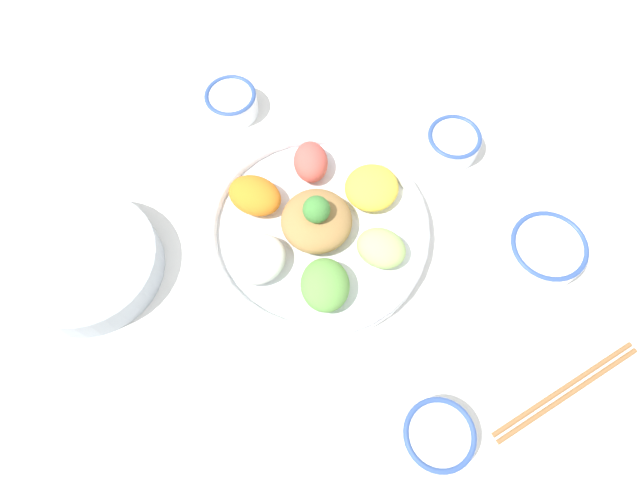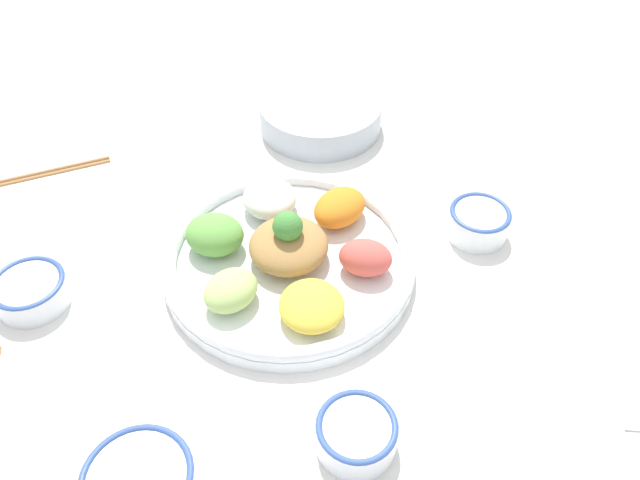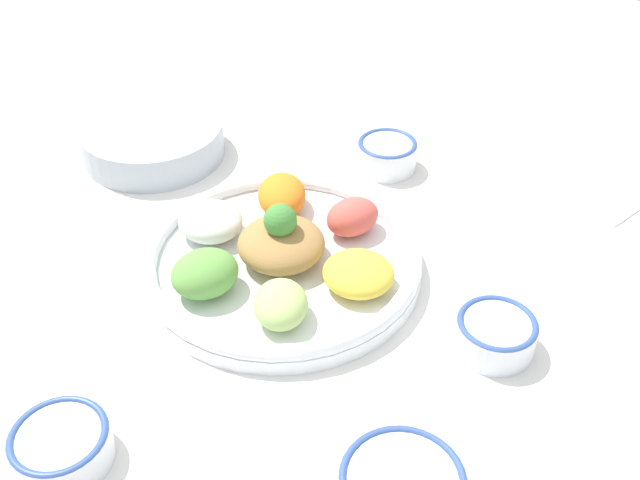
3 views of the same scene
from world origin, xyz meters
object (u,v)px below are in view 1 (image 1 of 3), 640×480
(salad_platter, at_px, (316,227))
(side_serving_bowl, at_px, (87,262))
(sauce_bowl_dark, at_px, (453,142))
(chopsticks_pair_far, at_px, (567,391))
(rice_bowl_plain, at_px, (232,102))
(sauce_bowl_red, at_px, (438,436))
(serving_spoon_extra, at_px, (377,25))
(serving_spoon_main, at_px, (510,80))
(rice_bowl_blue, at_px, (546,250))

(salad_platter, bearing_deg, side_serving_bowl, 162.27)
(sauce_bowl_dark, distance_m, chopsticks_pair_far, 0.42)
(salad_platter, bearing_deg, rice_bowl_plain, 93.54)
(sauce_bowl_red, relative_size, serving_spoon_extra, 0.71)
(chopsticks_pair_far, bearing_deg, rice_bowl_plain, 105.68)
(side_serving_bowl, height_order, serving_spoon_main, side_serving_bowl)
(sauce_bowl_dark, height_order, serving_spoon_main, sauce_bowl_dark)
(serving_spoon_extra, bearing_deg, salad_platter, 151.96)
(chopsticks_pair_far, distance_m, serving_spoon_extra, 0.72)
(sauce_bowl_red, bearing_deg, side_serving_bowl, 126.39)
(serving_spoon_main, distance_m, serving_spoon_extra, 0.27)
(rice_bowl_blue, height_order, serving_spoon_main, rice_bowl_blue)
(rice_bowl_blue, xyz_separation_m, serving_spoon_main, (0.16, 0.30, -0.02))
(sauce_bowl_dark, xyz_separation_m, chopsticks_pair_far, (-0.08, -0.41, -0.02))
(sauce_bowl_red, relative_size, side_serving_bowl, 0.44)
(rice_bowl_blue, relative_size, serving_spoon_main, 0.90)
(sauce_bowl_red, bearing_deg, rice_bowl_plain, 91.66)
(sauce_bowl_red, bearing_deg, chopsticks_pair_far, -10.25)
(chopsticks_pair_far, relative_size, serving_spoon_main, 1.94)
(side_serving_bowl, relative_size, serving_spoon_main, 1.67)
(rice_bowl_plain, bearing_deg, sauce_bowl_red, -88.34)
(salad_platter, distance_m, serving_spoon_extra, 0.46)
(salad_platter, relative_size, side_serving_bowl, 1.62)
(sauce_bowl_dark, bearing_deg, sauce_bowl_red, -126.11)
(sauce_bowl_red, height_order, chopsticks_pair_far, sauce_bowl_red)
(serving_spoon_extra, bearing_deg, rice_bowl_blue, -167.83)
(serving_spoon_extra, bearing_deg, side_serving_bowl, 124.47)
(salad_platter, relative_size, rice_bowl_plain, 3.93)
(salad_platter, height_order, side_serving_bowl, salad_platter)
(rice_bowl_plain, bearing_deg, salad_platter, -86.46)
(rice_bowl_blue, distance_m, serving_spoon_main, 0.34)
(side_serving_bowl, bearing_deg, serving_spoon_main, 0.28)
(rice_bowl_blue, bearing_deg, rice_bowl_plain, 122.82)
(serving_spoon_main, bearing_deg, serving_spoon_extra, 160.18)
(rice_bowl_plain, bearing_deg, chopsticks_pair_far, -72.10)
(side_serving_bowl, bearing_deg, salad_platter, -17.73)
(rice_bowl_blue, relative_size, rice_bowl_plain, 1.31)
(rice_bowl_blue, height_order, chopsticks_pair_far, rice_bowl_blue)
(serving_spoon_main, bearing_deg, rice_bowl_plain, -162.11)
(sauce_bowl_dark, height_order, side_serving_bowl, side_serving_bowl)
(chopsticks_pair_far, relative_size, serving_spoon_extra, 1.85)
(rice_bowl_blue, height_order, rice_bowl_plain, rice_bowl_plain)
(rice_bowl_plain, bearing_deg, rice_bowl_blue, -57.18)
(salad_platter, height_order, rice_bowl_blue, salad_platter)
(sauce_bowl_red, bearing_deg, rice_bowl_blue, 26.93)
(salad_platter, xyz_separation_m, side_serving_bowl, (-0.33, 0.10, 0.00))
(rice_bowl_plain, bearing_deg, serving_spoon_extra, 10.12)
(rice_bowl_blue, xyz_separation_m, sauce_bowl_dark, (-0.01, 0.23, -0.00))
(sauce_bowl_red, distance_m, side_serving_bowl, 0.55)
(rice_bowl_plain, bearing_deg, serving_spoon_main, -20.13)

